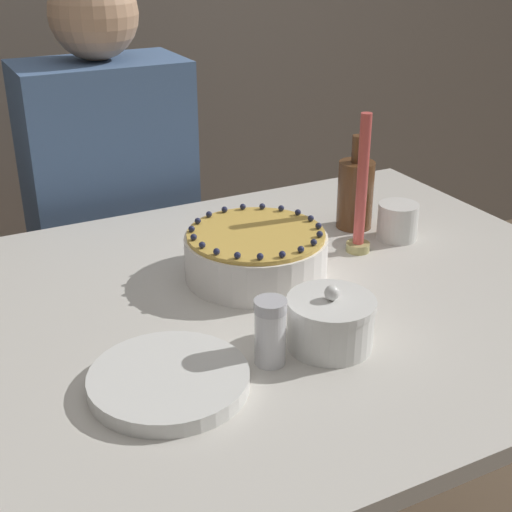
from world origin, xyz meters
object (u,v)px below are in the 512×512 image
Objects in this scene: candle at (361,197)px; cake at (256,254)px; sugar_bowl at (330,322)px; bottle at (355,193)px; person_man_blue_shirt at (114,255)px; sugar_shaker at (270,332)px.

cake is at bearing -178.91° from candle.
cake is 0.25m from candle.
sugar_bowl is (-0.01, -0.27, -0.00)m from cake.
sugar_bowl is 0.68× the size of bottle.
person_man_blue_shirt reaches higher than sugar_bowl.
candle reaches higher than sugar_shaker.
candle is 1.39× the size of bottle.
sugar_shaker reaches higher than sugar_bowl.
candle reaches higher than cake.
cake is at bearing 100.19° from person_man_blue_shirt.
bottle is (0.30, 0.12, 0.03)m from cake.
bottle is (0.42, 0.39, 0.02)m from sugar_shaker.
bottle reaches higher than sugar_shaker.
sugar_bowl is 0.11× the size of person_man_blue_shirt.
cake is at bearing 67.05° from sugar_shaker.
person_man_blue_shirt is at bearing 129.68° from bottle.
bottle reaches higher than cake.
bottle is 0.16× the size of person_man_blue_shirt.
sugar_bowl reaches higher than cake.
candle is 0.76m from person_man_blue_shirt.
cake is 2.50× the size of sugar_shaker.
candle is 0.13m from bottle.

